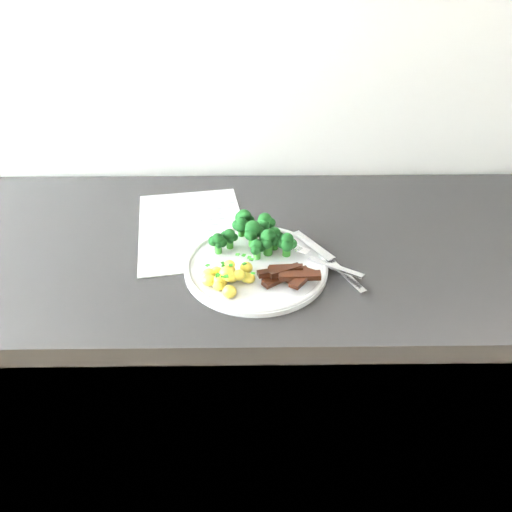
{
  "coord_description": "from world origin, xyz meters",
  "views": [
    {
      "loc": [
        -0.0,
        0.87,
        1.43
      ],
      "look_at": [
        0.01,
        1.59,
        0.91
      ],
      "focal_mm": 34.21,
      "sensor_mm": 36.0,
      "label": 1
    }
  ],
  "objects_px": {
    "counter": "(217,387)",
    "fork": "(324,261)",
    "recipe_paper": "(192,228)",
    "broccoli": "(256,233)",
    "potatoes": "(229,276)",
    "beef_strips": "(287,274)",
    "knife": "(336,267)",
    "plate": "(256,266)"
  },
  "relations": [
    {
      "from": "counter",
      "to": "potatoes",
      "type": "relative_size",
      "value": 24.59
    },
    {
      "from": "fork",
      "to": "broccoli",
      "type": "bearing_deg",
      "value": 154.37
    },
    {
      "from": "beef_strips",
      "to": "knife",
      "type": "height_order",
      "value": "beef_strips"
    },
    {
      "from": "counter",
      "to": "recipe_paper",
      "type": "bearing_deg",
      "value": 121.79
    },
    {
      "from": "counter",
      "to": "beef_strips",
      "type": "bearing_deg",
      "value": -40.24
    },
    {
      "from": "plate",
      "to": "knife",
      "type": "relative_size",
      "value": 1.37
    },
    {
      "from": "recipe_paper",
      "to": "broccoli",
      "type": "distance_m",
      "value": 0.16
    },
    {
      "from": "plate",
      "to": "broccoli",
      "type": "distance_m",
      "value": 0.07
    },
    {
      "from": "broccoli",
      "to": "fork",
      "type": "distance_m",
      "value": 0.14
    },
    {
      "from": "recipe_paper",
      "to": "broccoli",
      "type": "xyz_separation_m",
      "value": [
        0.13,
        -0.08,
        0.04
      ]
    },
    {
      "from": "beef_strips",
      "to": "fork",
      "type": "height_order",
      "value": "beef_strips"
    },
    {
      "from": "broccoli",
      "to": "recipe_paper",
      "type": "bearing_deg",
      "value": 147.56
    },
    {
      "from": "recipe_paper",
      "to": "broccoli",
      "type": "bearing_deg",
      "value": -32.44
    },
    {
      "from": "broccoli",
      "to": "knife",
      "type": "distance_m",
      "value": 0.16
    },
    {
      "from": "counter",
      "to": "recipe_paper",
      "type": "relative_size",
      "value": 6.88
    },
    {
      "from": "broccoli",
      "to": "beef_strips",
      "type": "xyz_separation_m",
      "value": [
        0.05,
        -0.1,
        -0.02
      ]
    },
    {
      "from": "counter",
      "to": "potatoes",
      "type": "xyz_separation_m",
      "value": [
        0.05,
        -0.14,
        0.46
      ]
    },
    {
      "from": "recipe_paper",
      "to": "beef_strips",
      "type": "distance_m",
      "value": 0.26
    },
    {
      "from": "plate",
      "to": "broccoli",
      "type": "xyz_separation_m",
      "value": [
        0.0,
        0.06,
        0.04
      ]
    },
    {
      "from": "plate",
      "to": "potatoes",
      "type": "xyz_separation_m",
      "value": [
        -0.05,
        -0.05,
        0.02
      ]
    },
    {
      "from": "recipe_paper",
      "to": "beef_strips",
      "type": "height_order",
      "value": "beef_strips"
    },
    {
      "from": "broccoli",
      "to": "potatoes",
      "type": "bearing_deg",
      "value": -114.14
    },
    {
      "from": "potatoes",
      "to": "fork",
      "type": "height_order",
      "value": "potatoes"
    },
    {
      "from": "plate",
      "to": "potatoes",
      "type": "height_order",
      "value": "potatoes"
    },
    {
      "from": "potatoes",
      "to": "recipe_paper",
      "type": "bearing_deg",
      "value": 113.5
    },
    {
      "from": "counter",
      "to": "broccoli",
      "type": "relative_size",
      "value": 13.97
    },
    {
      "from": "counter",
      "to": "plate",
      "type": "relative_size",
      "value": 8.77
    },
    {
      "from": "counter",
      "to": "fork",
      "type": "xyz_separation_m",
      "value": [
        0.22,
        -0.09,
        0.46
      ]
    },
    {
      "from": "plate",
      "to": "fork",
      "type": "distance_m",
      "value": 0.13
    },
    {
      "from": "plate",
      "to": "potatoes",
      "type": "distance_m",
      "value": 0.07
    },
    {
      "from": "plate",
      "to": "broccoli",
      "type": "relative_size",
      "value": 1.59
    },
    {
      "from": "counter",
      "to": "beef_strips",
      "type": "height_order",
      "value": "beef_strips"
    },
    {
      "from": "counter",
      "to": "recipe_paper",
      "type": "height_order",
      "value": "recipe_paper"
    },
    {
      "from": "beef_strips",
      "to": "knife",
      "type": "distance_m",
      "value": 0.1
    },
    {
      "from": "potatoes",
      "to": "fork",
      "type": "relative_size",
      "value": 0.68
    },
    {
      "from": "plate",
      "to": "fork",
      "type": "height_order",
      "value": "fork"
    },
    {
      "from": "broccoli",
      "to": "plate",
      "type": "bearing_deg",
      "value": -90.13
    },
    {
      "from": "beef_strips",
      "to": "fork",
      "type": "relative_size",
      "value": 0.8
    },
    {
      "from": "counter",
      "to": "plate",
      "type": "bearing_deg",
      "value": -41.16
    },
    {
      "from": "beef_strips",
      "to": "knife",
      "type": "bearing_deg",
      "value": 20.92
    },
    {
      "from": "potatoes",
      "to": "counter",
      "type": "bearing_deg",
      "value": 109.59
    },
    {
      "from": "potatoes",
      "to": "beef_strips",
      "type": "relative_size",
      "value": 0.85
    }
  ]
}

